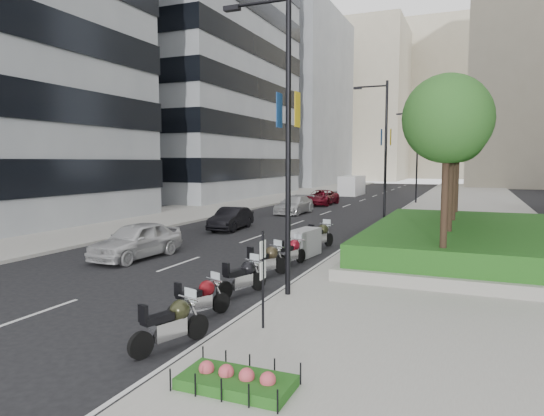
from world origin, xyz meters
The scene contains 32 objects.
ground centered at (0.00, 0.00, 0.00)m, with size 160.00×160.00×0.00m, color black.
sidewalk_right centered at (9.00, 30.00, 0.07)m, with size 10.00×100.00×0.15m, color #9E9B93.
sidewalk_left centered at (-12.00, 30.00, 0.07)m, with size 8.00×100.00×0.15m, color #9E9B93.
lane_edge centered at (3.70, 30.00, 0.01)m, with size 0.12×100.00×0.01m, color silver.
lane_centre centered at (-1.50, 30.00, 0.01)m, with size 0.12×100.00×0.01m, color silver.
building_grey_mid centered at (-24.00, 38.00, 20.00)m, with size 22.00×26.00×40.00m, color gray.
building_grey_far centered at (-24.00, 70.00, 15.00)m, with size 22.00×26.00×30.00m, color gray.
building_cream_left centered at (-18.00, 100.00, 17.00)m, with size 26.00×24.00×34.00m, color #B7AD93.
building_cream_centre centered at (2.00, 120.00, 19.00)m, with size 30.00×24.00×38.00m, color #B7AD93.
planter centered at (10.00, 10.00, 0.35)m, with size 10.00×14.00×0.40m, color #98968D.
hedge centered at (10.00, 10.00, 0.95)m, with size 9.40×13.40×0.80m, color #134313.
flower_bed centered at (5.60, -5.00, 0.25)m, with size 2.00×1.00×0.20m, color #134313.
tree_0 centered at (8.50, 4.00, 5.42)m, with size 2.80×2.80×6.30m.
tree_1 centered at (8.50, 8.00, 5.42)m, with size 2.80×2.80×6.30m.
tree_2 centered at (8.50, 12.00, 5.42)m, with size 2.80×2.80×6.30m.
tree_3 centered at (8.50, 16.00, 5.42)m, with size 2.80×2.80×6.30m.
lamp_post_0 centered at (4.14, 1.00, 5.07)m, with size 2.34×0.45×9.00m.
lamp_post_1 centered at (4.14, 18.00, 5.07)m, with size 2.34×0.45×9.00m.
lamp_post_2 centered at (4.14, 36.00, 5.07)m, with size 2.34×0.45×9.00m.
parking_sign centered at (4.80, -2.00, 1.46)m, with size 0.06×0.32×2.50m.
motorcycle_0 centered at (3.30, -3.58, 0.56)m, with size 0.90×2.04×1.05m.
motorcycle_1 centered at (2.82, -1.57, 0.53)m, with size 0.95×1.86×0.99m.
motorcycle_2 centered at (2.86, 0.89, 0.55)m, with size 0.88×2.00×1.03m.
motorcycle_3 centered at (2.63, 3.29, 0.58)m, with size 1.08×2.03×1.09m.
motorcycle_4 centered at (2.80, 5.37, 0.55)m, with size 0.73×2.05×1.03m.
motorcycle_5 centered at (2.65, 7.36, 0.59)m, with size 1.02×2.07×1.19m.
motorcycle_6 centered at (2.73, 9.52, 0.61)m, with size 0.88×2.24×1.14m.
car_a centered at (-3.85, 4.32, 0.77)m, with size 1.82×4.52×1.54m, color silver.
car_b centered at (-4.13, 13.61, 0.67)m, with size 1.42×4.07×1.34m, color black.
car_c centered at (-3.68, 23.61, 0.70)m, with size 1.96×4.83×1.40m, color #AEAEB0.
car_d centered at (-3.97, 31.94, 0.71)m, with size 2.36×5.11×1.42m, color #600B18.
delivery_van centered at (-4.37, 46.06, 1.10)m, with size 2.19×5.61×2.35m.
Camera 1 is at (9.31, -12.31, 4.11)m, focal length 32.00 mm.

